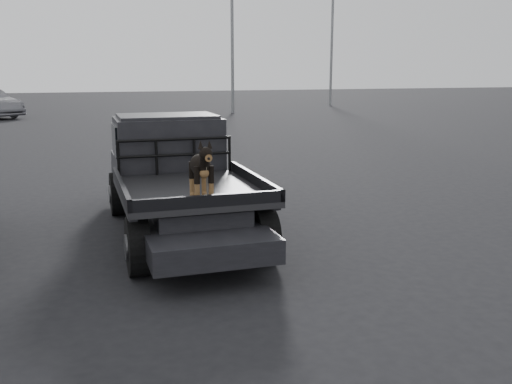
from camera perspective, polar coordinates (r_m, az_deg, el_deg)
name	(u,v)px	position (r m, az deg, el deg)	size (l,w,h in m)	color
ground	(179,288)	(6.93, -7.72, -9.50)	(120.00, 120.00, 0.00)	black
flatbed_ute	(179,205)	(9.03, -7.69, -1.28)	(2.00, 5.40, 0.92)	black
ute_cab	(168,141)	(9.79, -8.82, 5.09)	(1.72, 1.30, 0.88)	black
headache_rack	(176,157)	(9.08, -8.04, 3.51)	(1.80, 0.08, 0.55)	black
dog	(201,170)	(7.30, -5.53, 2.20)	(0.32, 0.60, 0.74)	black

